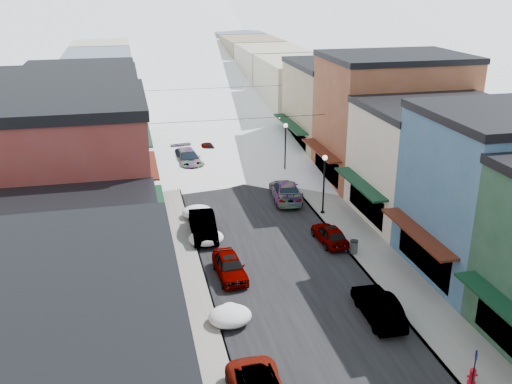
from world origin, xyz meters
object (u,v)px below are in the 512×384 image
car_dark_hatch (203,226)px  trash_can (354,247)px  car_green_sedan (378,306)px  streetlamp_near (324,177)px  car_silver_sedan (230,266)px  fire_hydrant (472,377)px

car_dark_hatch → trash_can: car_dark_hatch is taller
car_dark_hatch → car_green_sedan: 15.06m
streetlamp_near → car_green_sedan: bearing=-97.2°
car_green_sedan → streetlamp_near: streetlamp_near is taller
car_green_sedan → trash_can: car_green_sedan is taller
car_dark_hatch → car_green_sedan: (7.96, -12.78, -0.07)m
car_silver_sedan → streetlamp_near: bearing=39.7°
trash_can → streetlamp_near: (0.28, 7.21, 2.54)m
streetlamp_near → car_dark_hatch: bearing=-169.0°
car_green_sedan → fire_hydrant: (1.86, -6.23, -0.21)m
car_green_sedan → streetlamp_near: size_ratio=0.96×
car_green_sedan → fire_hydrant: 6.50m
fire_hydrant → streetlamp_near: bearing=90.0°
fire_hydrant → car_silver_sedan: bearing=125.5°
car_silver_sedan → trash_can: (8.74, 1.05, -0.10)m
trash_can → fire_hydrant: bearing=-88.8°
car_silver_sedan → car_dark_hatch: car_dark_hatch is taller
fire_hydrant → trash_can: bearing=91.2°
car_silver_sedan → car_green_sedan: car_green_sedan is taller
trash_can → car_silver_sedan: bearing=-173.2°
car_dark_hatch → trash_can: 10.92m
car_dark_hatch → fire_hydrant: size_ratio=5.78×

